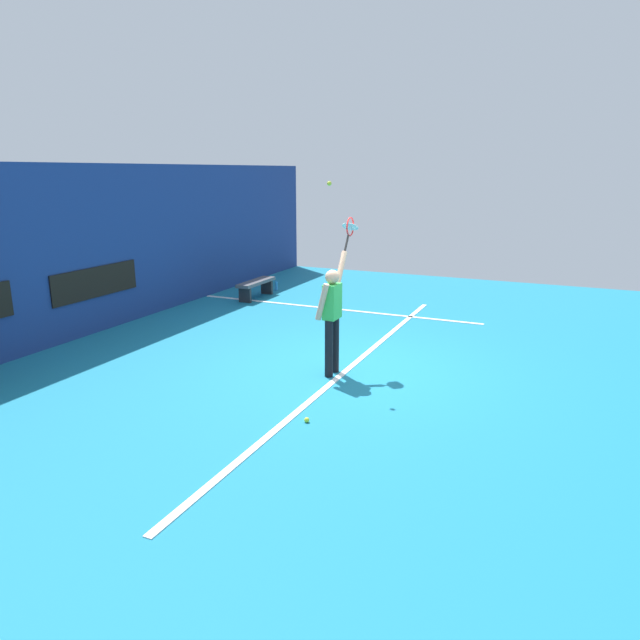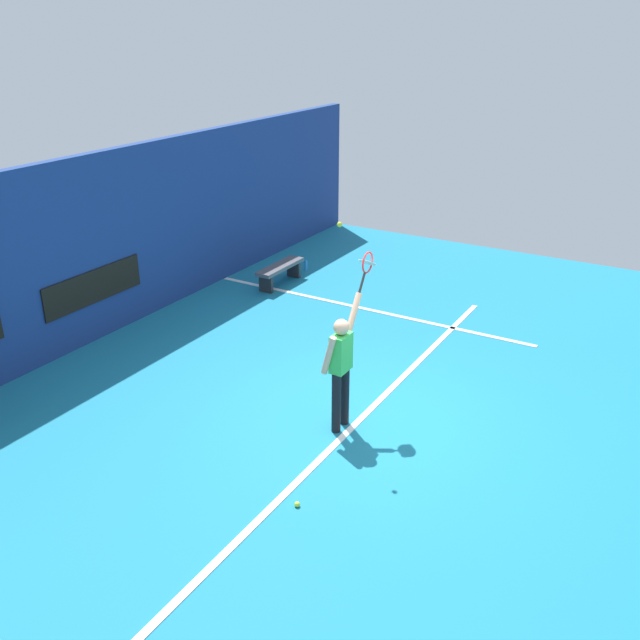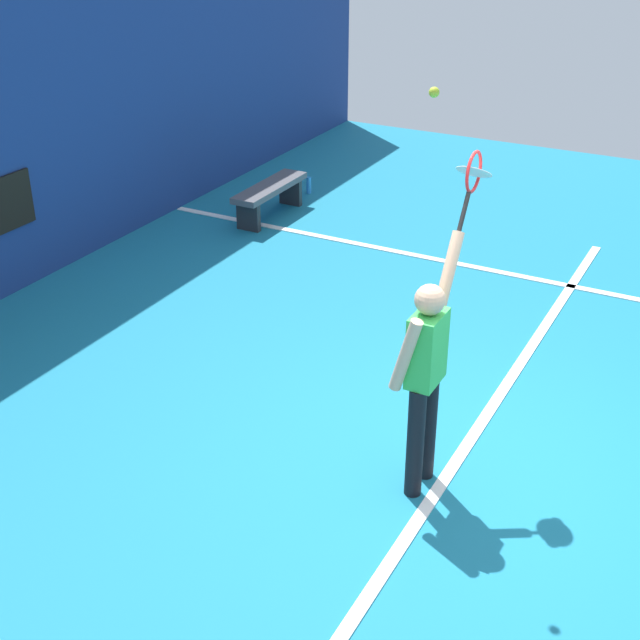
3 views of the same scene
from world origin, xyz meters
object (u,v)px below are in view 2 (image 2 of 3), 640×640
tennis_ball (340,224)px  water_bottle (306,265)px  tennis_player (341,364)px  tennis_racket (367,265)px  court_bench (280,270)px  spare_ball (297,504)px

tennis_ball → water_bottle: tennis_ball is taller
tennis_player → tennis_ball: bearing=50.6°
tennis_player → tennis_ball: tennis_ball is taller
tennis_racket → court_bench: tennis_racket is taller
tennis_ball → spare_ball: (-1.89, -0.50, -2.94)m
tennis_ball → court_bench: bearing=41.6°
tennis_racket → water_bottle: size_ratio=2.51×
tennis_racket → water_bottle: bearing=39.6°
court_bench → tennis_racket: bearing=-133.2°
spare_ball → water_bottle: bearing=30.9°
court_bench → tennis_ball: bearing=-138.4°
tennis_racket → spare_ball: 3.39m
tennis_ball → court_bench: tennis_ball is taller
tennis_player → tennis_racket: bearing=-0.3°
tennis_ball → water_bottle: size_ratio=0.28×
tennis_racket → tennis_ball: 0.97m
tennis_player → court_bench: tennis_player is taller
spare_ball → tennis_player: bearing=13.0°
tennis_ball → spare_ball: tennis_ball is taller
court_bench → spare_ball: (-6.26, -4.39, -0.30)m
tennis_player → spare_ball: bearing=-167.0°
court_bench → spare_ball: court_bench is taller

